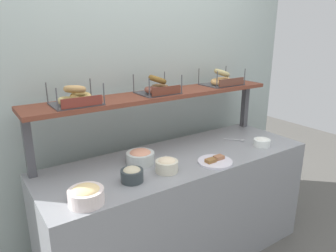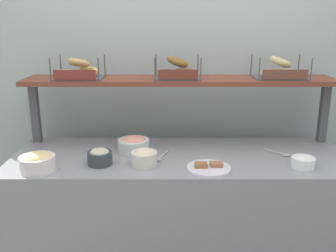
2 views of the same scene
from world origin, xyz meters
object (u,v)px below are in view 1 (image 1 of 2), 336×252
(bowl_egg_salad, at_px, (86,195))
(serving_spoon_by_edge, at_px, (170,162))
(bowl_lox_spread, at_px, (140,157))
(bowl_potato_salad, at_px, (167,165))
(bowl_cream_cheese, at_px, (262,142))
(bagel_basket_sesame, at_px, (75,97))
(serving_plate_white, at_px, (215,161))
(serving_spoon_near_plate, at_px, (238,140))
(bowl_tuna_salad, at_px, (132,174))
(bagel_basket_cinnamon_raisin, at_px, (157,87))
(bagel_basket_plain, at_px, (222,80))

(bowl_egg_salad, xyz_separation_m, serving_spoon_by_edge, (0.66, 0.18, -0.04))
(bowl_lox_spread, distance_m, bowl_potato_salad, 0.23)
(bowl_cream_cheese, distance_m, bagel_basket_sesame, 1.46)
(serving_plate_white, distance_m, serving_spoon_near_plate, 0.52)
(bowl_egg_salad, bearing_deg, bowl_potato_salad, 8.46)
(serving_plate_white, bearing_deg, bowl_potato_salad, 168.74)
(bowl_lox_spread, height_order, bagel_basket_sesame, bagel_basket_sesame)
(bowl_tuna_salad, relative_size, serving_spoon_by_edge, 0.83)
(bagel_basket_cinnamon_raisin, bearing_deg, bagel_basket_sesame, -178.85)
(bagel_basket_sesame, distance_m, bagel_basket_cinnamon_raisin, 0.63)
(serving_spoon_near_plate, distance_m, bagel_basket_sesame, 1.36)
(bagel_basket_cinnamon_raisin, bearing_deg, bowl_tuna_salad, -137.70)
(serving_spoon_near_plate, height_order, serving_spoon_by_edge, same)
(serving_spoon_by_edge, relative_size, bagel_basket_plain, 0.51)
(bowl_tuna_salad, height_order, serving_spoon_near_plate, bowl_tuna_salad)
(bagel_basket_cinnamon_raisin, bearing_deg, serving_plate_white, -71.05)
(serving_plate_white, bearing_deg, bowl_lox_spread, 147.03)
(serving_spoon_by_edge, bearing_deg, bagel_basket_cinnamon_raisin, 71.69)
(bagel_basket_sesame, height_order, bagel_basket_cinnamon_raisin, bagel_basket_cinnamon_raisin)
(bowl_egg_salad, xyz_separation_m, bagel_basket_plain, (1.42, 0.50, 0.42))
(bowl_egg_salad, relative_size, serving_plate_white, 0.79)
(bowl_potato_salad, height_order, bowl_cream_cheese, bowl_potato_salad)
(bowl_lox_spread, distance_m, bowl_egg_salad, 0.58)
(bowl_cream_cheese, bearing_deg, bagel_basket_cinnamon_raisin, 147.38)
(bowl_potato_salad, relative_size, serving_plate_white, 0.61)
(bowl_potato_salad, distance_m, bagel_basket_cinnamon_raisin, 0.62)
(bowl_lox_spread, height_order, serving_spoon_by_edge, bowl_lox_spread)
(bowl_lox_spread, relative_size, bowl_potato_salad, 1.29)
(serving_plate_white, height_order, serving_spoon_near_plate, serving_plate_white)
(bagel_basket_cinnamon_raisin, bearing_deg, bagel_basket_plain, 0.48)
(bowl_tuna_salad, bearing_deg, serving_spoon_near_plate, 8.22)
(bowl_tuna_salad, bearing_deg, bowl_potato_salad, -1.24)
(bowl_cream_cheese, relative_size, bagel_basket_cinnamon_raisin, 0.45)
(bowl_cream_cheese, xyz_separation_m, serving_plate_white, (-0.53, -0.04, -0.02))
(bowl_egg_salad, distance_m, serving_plate_white, 0.93)
(bowl_cream_cheese, xyz_separation_m, bagel_basket_cinnamon_raisin, (-0.70, 0.45, 0.44))
(bowl_lox_spread, relative_size, serving_spoon_by_edge, 1.15)
(serving_spoon_near_plate, xyz_separation_m, bagel_basket_plain, (0.03, 0.26, 0.47))
(serving_plate_white, xyz_separation_m, bagel_basket_sesame, (-0.79, 0.47, 0.47))
(bowl_lox_spread, distance_m, bagel_basket_sesame, 0.59)
(serving_spoon_near_plate, bearing_deg, bowl_tuna_salad, -171.78)
(bowl_tuna_salad, xyz_separation_m, bagel_basket_sesame, (-0.18, 0.39, 0.43))
(bowl_egg_salad, bearing_deg, serving_spoon_near_plate, 9.99)
(bowl_potato_salad, bearing_deg, bowl_egg_salad, -171.54)
(bagel_basket_cinnamon_raisin, height_order, bagel_basket_plain, same)
(bowl_tuna_salad, distance_m, bagel_basket_plain, 1.25)
(serving_plate_white, bearing_deg, bagel_basket_plain, 44.82)
(bowl_egg_salad, bearing_deg, bowl_tuna_salad, 15.72)
(bowl_cream_cheese, height_order, serving_spoon_by_edge, bowl_cream_cheese)
(bowl_egg_salad, xyz_separation_m, bagel_basket_sesame, (0.14, 0.48, 0.43))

